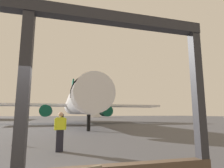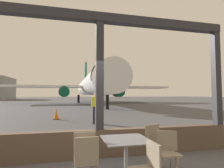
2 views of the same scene
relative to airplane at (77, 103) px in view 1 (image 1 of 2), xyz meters
name	(u,v)px [view 1 (image 1 of 2)]	position (x,y,z in m)	size (l,w,h in m)	color
ground_plane	(58,122)	(-3.30, 10.70, -3.45)	(220.00, 220.00, 0.00)	#4C4C51
window_frame	(20,134)	(-3.30, -29.30, -2.13)	(7.57, 0.24, 3.81)	brown
airplane	(77,103)	(0.00, 0.00, 0.00)	(31.23, 36.04, 10.33)	silver
ground_crew_worker	(60,131)	(-2.65, -23.96, -2.55)	(0.53, 0.28, 1.74)	black
traffic_cone	(16,139)	(-4.93, -21.55, -3.11)	(0.36, 0.36, 0.72)	orange
fuel_storage_tank	(94,113)	(13.11, 60.01, -1.16)	(6.33, 6.33, 4.57)	white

